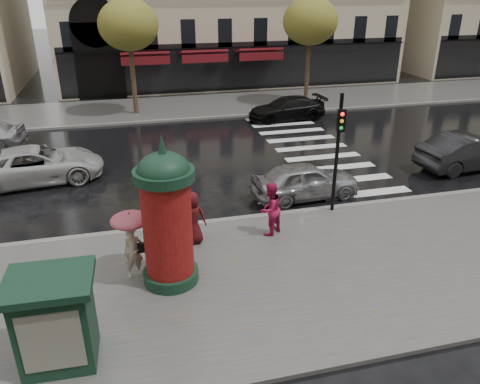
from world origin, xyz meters
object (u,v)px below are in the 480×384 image
object	(u,v)px
man_burgundy	(193,218)
traffic_light	(338,143)
woman_umbrella	(131,234)
car_white	(36,165)
car_darkgrey	(470,152)
car_silver	(305,180)
morris_column	(167,215)
newsstand	(55,320)
car_black	(287,108)
woman_red	(270,209)

from	to	relation	value
man_burgundy	traffic_light	world-z (taller)	traffic_light
woman_umbrella	car_white	bearing A→B (deg)	113.68
traffic_light	car_darkgrey	size ratio (longest dim) A/B	0.88
car_darkgrey	car_white	xyz separation A→B (m)	(-17.85, 3.03, -0.05)
woman_umbrella	car_silver	distance (m)	7.52
traffic_light	car_darkgrey	distance (m)	8.16
car_silver	morris_column	bearing A→B (deg)	124.47
woman_umbrella	man_burgundy	xyz separation A→B (m)	(1.82, 1.40, -0.45)
woman_umbrella	car_silver	world-z (taller)	woman_umbrella
man_burgundy	traffic_light	xyz separation A→B (m)	(5.03, 0.93, 1.66)
man_burgundy	newsstand	world-z (taller)	newsstand
woman_umbrella	man_burgundy	size ratio (longest dim) A/B	1.17
morris_column	car_white	size ratio (longest dim) A/B	0.78
woman_umbrella	car_white	size ratio (longest dim) A/B	0.37
woman_umbrella	morris_column	bearing A→B (deg)	-25.35
woman_umbrella	car_silver	size ratio (longest dim) A/B	0.48
newsstand	car_black	size ratio (longest dim) A/B	0.45
car_silver	car_white	world-z (taller)	car_white
car_silver	car_white	distance (m)	10.72
man_burgundy	newsstand	bearing A→B (deg)	68.11
morris_column	car_silver	xyz separation A→B (m)	(5.50, 4.29, -1.38)
car_silver	car_white	size ratio (longest dim) A/B	0.77
man_burgundy	traffic_light	distance (m)	5.38
woman_red	car_black	xyz separation A→B (m)	(5.15, 13.01, -0.33)
traffic_light	man_burgundy	bearing A→B (deg)	-169.58
man_burgundy	morris_column	distance (m)	2.33
woman_red	car_silver	xyz separation A→B (m)	(2.18, 2.53, -0.30)
woman_umbrella	car_white	distance (m)	8.71
morris_column	woman_umbrella	bearing A→B (deg)	154.65
woman_umbrella	car_white	xyz separation A→B (m)	(-3.49, 7.95, -0.67)
traffic_light	newsstand	xyz separation A→B (m)	(-8.49, -5.12, -1.43)
woman_red	traffic_light	xyz separation A→B (m)	(2.62, 0.99, 1.63)
newsstand	car_white	size ratio (longest dim) A/B	0.39
traffic_light	car_black	distance (m)	12.44
car_silver	car_black	size ratio (longest dim) A/B	0.89
morris_column	woman_red	bearing A→B (deg)	28.03
car_darkgrey	traffic_light	bearing A→B (deg)	103.83
man_burgundy	newsstand	size ratio (longest dim) A/B	0.80
man_burgundy	traffic_light	bearing A→B (deg)	-151.99
car_black	car_darkgrey	bearing A→B (deg)	24.78
morris_column	car_silver	bearing A→B (deg)	37.98
newsstand	woman_umbrella	bearing A→B (deg)	59.69
woman_red	car_white	world-z (taller)	woman_red
morris_column	newsstand	xyz separation A→B (m)	(-2.56, -2.36, -0.89)
morris_column	car_black	size ratio (longest dim) A/B	0.90
traffic_light	morris_column	bearing A→B (deg)	-155.06
woman_red	car_white	size ratio (longest dim) A/B	0.33
woman_red	morris_column	distance (m)	3.90
car_white	traffic_light	bearing A→B (deg)	-125.83
car_white	car_black	xyz separation A→B (m)	(12.87, 6.39, -0.07)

